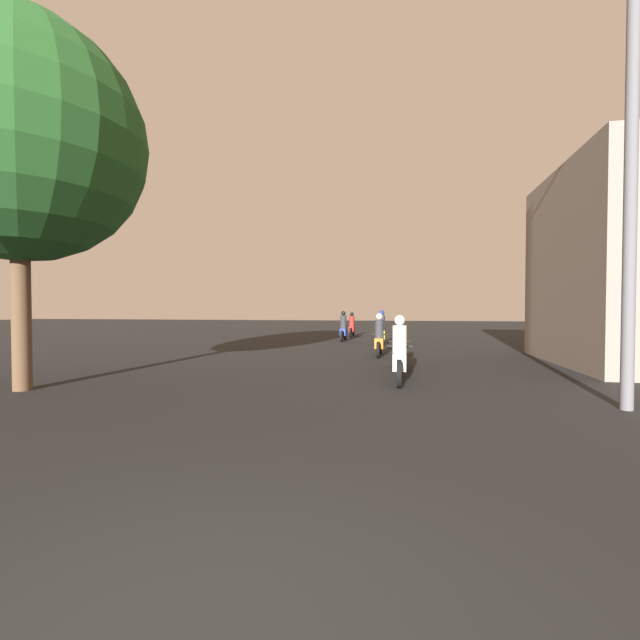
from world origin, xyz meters
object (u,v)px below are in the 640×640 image
object	(u,v)px
motorcycle_silver	(400,356)
street_tree	(18,140)
motorcycle_orange	(379,339)
motorcycle_black	(399,348)
motorcycle_red	(352,327)
motorcycle_blue	(344,329)
motorcycle_yellow	(382,331)
utility_pole_near	(631,151)

from	to	relation	value
motorcycle_silver	street_tree	world-z (taller)	street_tree
motorcycle_orange	street_tree	distance (m)	11.44
motorcycle_black	motorcycle_red	distance (m)	14.04
motorcycle_red	street_tree	size ratio (longest dim) A/B	0.27
motorcycle_blue	motorcycle_red	distance (m)	3.69
motorcycle_yellow	street_tree	world-z (taller)	street_tree
motorcycle_blue	street_tree	world-z (taller)	street_tree
motorcycle_silver	utility_pole_near	xyz separation A→B (m)	(3.75, -2.01, 3.68)
motorcycle_red	street_tree	world-z (taller)	street_tree
motorcycle_silver	motorcycle_yellow	bearing A→B (deg)	85.71
motorcycle_red	utility_pole_near	bearing A→B (deg)	-62.68
motorcycle_silver	motorcycle_orange	xyz separation A→B (m)	(-0.76, 5.44, 0.00)
motorcycle_silver	street_tree	bearing A→B (deg)	-171.49
street_tree	motorcycle_blue	bearing A→B (deg)	72.46
motorcycle_orange	motorcycle_blue	xyz separation A→B (m)	(-2.24, 6.85, 0.01)
motorcycle_silver	utility_pole_near	world-z (taller)	utility_pole_near
motorcycle_blue	utility_pole_near	distance (m)	16.23
motorcycle_black	motorcycle_yellow	size ratio (longest dim) A/B	0.98
motorcycle_yellow	motorcycle_orange	bearing A→B (deg)	-89.85
utility_pole_near	street_tree	bearing A→B (deg)	-177.64
motorcycle_black	motorcycle_yellow	xyz separation A→B (m)	(-0.86, 7.77, 0.06)
motorcycle_black	motorcycle_red	size ratio (longest dim) A/B	0.93
motorcycle_silver	motorcycle_yellow	size ratio (longest dim) A/B	1.05
motorcycle_red	street_tree	distance (m)	19.58
utility_pole_near	motorcycle_yellow	bearing A→B (deg)	111.13
motorcycle_yellow	motorcycle_red	distance (m)	6.32
motorcycle_blue	motorcycle_black	bearing A→B (deg)	-71.31
motorcycle_orange	street_tree	world-z (taller)	street_tree
motorcycle_black	motorcycle_blue	world-z (taller)	motorcycle_blue
motorcycle_yellow	motorcycle_blue	world-z (taller)	motorcycle_yellow
motorcycle_orange	motorcycle_red	world-z (taller)	motorcycle_orange
motorcycle_black	motorcycle_blue	distance (m)	10.46
motorcycle_black	motorcycle_orange	bearing A→B (deg)	93.03
motorcycle_silver	motorcycle_blue	size ratio (longest dim) A/B	1.08
utility_pole_near	motorcycle_blue	bearing A→B (deg)	115.26
motorcycle_blue	street_tree	bearing A→B (deg)	-105.30
motorcycle_yellow	utility_pole_near	xyz separation A→B (m)	(4.65, -12.03, 3.64)
motorcycle_orange	motorcycle_black	bearing A→B (deg)	-77.55
motorcycle_orange	street_tree	size ratio (longest dim) A/B	0.25
street_tree	motorcycle_orange	bearing A→B (deg)	48.90
motorcycle_red	motorcycle_silver	bearing A→B (deg)	-72.62
motorcycle_silver	motorcycle_black	size ratio (longest dim) A/B	1.07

